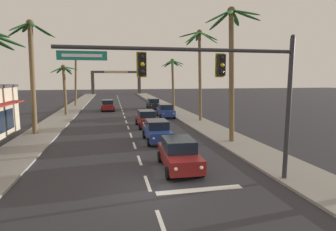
{
  "coord_description": "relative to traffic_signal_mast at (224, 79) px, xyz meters",
  "views": [
    {
      "loc": [
        -1.57,
        -11.66,
        5.0
      ],
      "look_at": [
        2.54,
        8.0,
        2.2
      ],
      "focal_mm": 28.94,
      "sensor_mm": 36.0,
      "label": 1
    }
  ],
  "objects": [
    {
      "name": "sedan_lead_at_stop_bar",
      "position": [
        -1.33,
        2.76,
        -4.09
      ],
      "size": [
        2.06,
        4.49,
        1.68
      ],
      "color": "maroon",
      "rests_on": "ground"
    },
    {
      "name": "palm_left_third",
      "position": [
        -10.9,
        26.43,
        -0.3
      ],
      "size": [
        3.48,
        2.8,
        6.7
      ],
      "color": "brown",
      "rests_on": "ground"
    },
    {
      "name": "sedan_oncoming_far",
      "position": [
        -5.5,
        30.98,
        -4.09
      ],
      "size": [
        2.03,
        4.48,
        1.68
      ],
      "color": "maroon",
      "rests_on": "ground"
    },
    {
      "name": "palm_right_second",
      "position": [
        3.94,
        7.8,
        1.87
      ],
      "size": [
        4.23,
        3.8,
        10.13
      ],
      "color": "brown",
      "rests_on": "ground"
    },
    {
      "name": "palm_left_second",
      "position": [
        -11.46,
        14.06,
        1.5
      ],
      "size": [
        3.9,
        4.05,
        9.85
      ],
      "color": "brown",
      "rests_on": "ground"
    },
    {
      "name": "sidewalk_left",
      "position": [
        -11.11,
        20.38,
        -4.87
      ],
      "size": [
        3.2,
        110.0,
        0.14
      ],
      "primitive_type": "cube",
      "color": "gray",
      "rests_on": "ground"
    },
    {
      "name": "sedan_fifth_in_queue",
      "position": [
        -1.42,
        16.13,
        -4.09
      ],
      "size": [
        2.03,
        4.48,
        1.68
      ],
      "color": "maroon",
      "rests_on": "ground"
    },
    {
      "name": "traffic_signal_mast",
      "position": [
        0.0,
        0.0,
        0.0
      ],
      "size": [
        10.5,
        0.41,
        6.96
      ],
      "color": "#2D2D33",
      "rests_on": "ground"
    },
    {
      "name": "sedan_third_in_queue",
      "position": [
        -1.43,
        9.45,
        -4.09
      ],
      "size": [
        1.96,
        4.46,
        1.68
      ],
      "color": "navy",
      "rests_on": "ground"
    },
    {
      "name": "sedan_parked_nearest_kerb",
      "position": [
        1.78,
        32.25,
        -4.09
      ],
      "size": [
        1.98,
        4.46,
        1.68
      ],
      "color": "black",
      "rests_on": "ground"
    },
    {
      "name": "palm_right_third",
      "position": [
        4.91,
        18.24,
        2.68
      ],
      "size": [
        4.55,
        4.73,
        10.3
      ],
      "color": "brown",
      "rests_on": "ground"
    },
    {
      "name": "sedan_parked_mid_kerb",
      "position": [
        1.82,
        22.37,
        -4.09
      ],
      "size": [
        2.05,
        4.49,
        1.68
      ],
      "color": "navy",
      "rests_on": "ground"
    },
    {
      "name": "lane_markings",
      "position": [
        -2.9,
        20.53,
        -4.94
      ],
      "size": [
        4.28,
        87.82,
        0.01
      ],
      "color": "silver",
      "rests_on": "ground"
    },
    {
      "name": "palm_left_farthest",
      "position": [
        -10.83,
        38.81,
        1.86
      ],
      "size": [
        3.66,
        3.69,
        9.56
      ],
      "color": "brown",
      "rests_on": "ground"
    },
    {
      "name": "palm_right_farthest",
      "position": [
        4.17,
        28.64,
        0.69
      ],
      "size": [
        3.42,
        3.38,
        7.83
      ],
      "color": "brown",
      "rests_on": "ground"
    },
    {
      "name": "ground_plane",
      "position": [
        -3.31,
        0.38,
        -4.94
      ],
      "size": [
        220.0,
        220.0,
        0.0
      ],
      "primitive_type": "plane",
      "color": "#2D2D33"
    },
    {
      "name": "town_gateway_arch",
      "position": [
        -3.31,
        73.96,
        -0.34
      ],
      "size": [
        14.94,
        0.9,
        7.14
      ],
      "color": "#423D38",
      "rests_on": "ground"
    },
    {
      "name": "sidewalk_right",
      "position": [
        4.49,
        20.38,
        -4.87
      ],
      "size": [
        3.2,
        110.0,
        0.14
      ],
      "primitive_type": "cube",
      "color": "gray",
      "rests_on": "ground"
    }
  ]
}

